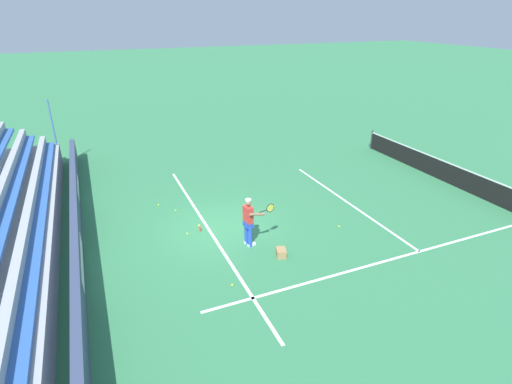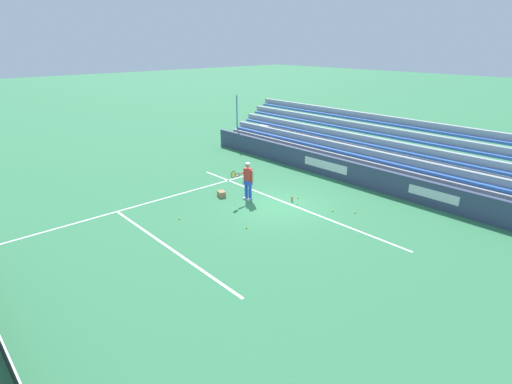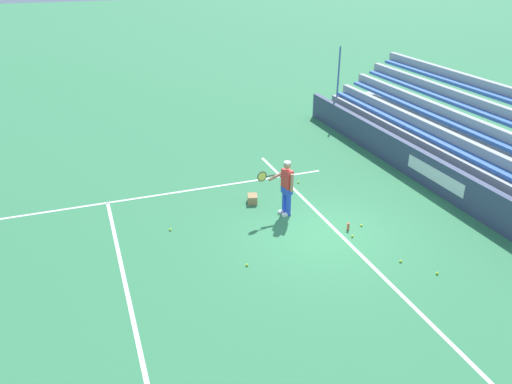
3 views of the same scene
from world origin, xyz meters
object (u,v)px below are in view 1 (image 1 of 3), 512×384
Objects in this scene: ball_box_cardboard at (281,253)px; tennis_ball_by_box at (187,234)px; tennis_ball_near_player at (232,285)px; tennis_ball_stray_back at (199,225)px; tennis_ball_on_baseline at (159,205)px; tennis_player at (249,221)px; tennis_ball_far_right at (274,206)px; tennis_ball_far_left at (176,210)px; water_bottle at (200,229)px; tennis_net at (447,172)px; tennis_ball_toward_net at (339,226)px.

ball_box_cardboard is 3.54m from tennis_ball_by_box.
tennis_ball_stray_back is (-3.82, 0.08, 0.00)m from tennis_ball_near_player.
tennis_ball_near_player is 1.00× the size of tennis_ball_on_baseline.
ball_box_cardboard is 6.06× the size of tennis_ball_by_box.
tennis_ball_far_right is (-2.25, 2.03, -0.86)m from tennis_player.
tennis_ball_far_left is 1.99m from water_bottle.
tennis_player is at bearing 40.66° from water_bottle.
water_bottle is at bearing 12.83° from tennis_ball_far_left.
tennis_net reaches higher than tennis_ball_near_player.
ball_box_cardboard reaches higher than tennis_ball_near_player.
tennis_ball_near_player is at bearing -70.50° from tennis_ball_toward_net.
ball_box_cardboard is 3.27m from water_bottle.
water_bottle is (-3.42, -0.00, 0.08)m from tennis_ball_near_player.
tennis_ball_far_left and tennis_ball_far_right have the same top height.
tennis_ball_toward_net and tennis_ball_far_right have the same top height.
tennis_ball_near_player is 1.00× the size of tennis_ball_by_box.
water_bottle is (-0.05, 0.47, 0.08)m from tennis_ball_by_box.
tennis_player is at bearing -147.16° from ball_box_cardboard.
tennis_ball_toward_net is at bearing 52.63° from tennis_ball_on_baseline.
tennis_ball_far_right is at bearing 72.31° from tennis_ball_far_left.
tennis_ball_near_player is 5.38m from tennis_ball_far_left.
tennis_player is 25.98× the size of tennis_ball_on_baseline.
tennis_ball_on_baseline is 1.00× the size of tennis_ball_stray_back.
tennis_ball_stray_back is (0.33, -3.25, 0.00)m from tennis_ball_far_right.
tennis_ball_by_box is 0.72m from tennis_ball_stray_back.
tennis_ball_by_box and tennis_ball_stray_back have the same top height.
tennis_net is (1.98, 12.26, 0.46)m from tennis_ball_far_left.
tennis_ball_on_baseline is (-5.29, -2.97, -0.10)m from ball_box_cardboard.
tennis_ball_far_right and tennis_ball_stray_back have the same top height.
tennis_ball_near_player is 1.00× the size of tennis_ball_stray_back.
tennis_ball_far_left is at bearing -161.11° from tennis_ball_stray_back.
tennis_player is 25.98× the size of tennis_ball_by_box.
tennis_ball_by_box is 1.00× the size of tennis_ball_far_right.
tennis_ball_stray_back is at bearing -84.19° from tennis_ball_far_right.
water_bottle is at bearing 19.87° from tennis_ball_on_baseline.
tennis_ball_on_baseline and tennis_ball_toward_net have the same top height.
water_bottle is (-2.59, -1.99, -0.02)m from ball_box_cardboard.
tennis_ball_far_right is (-0.78, 3.81, 0.00)m from tennis_ball_by_box.
tennis_player reaches higher than tennis_ball_by_box.
tennis_ball_far_left is (-3.46, -1.75, -0.86)m from tennis_player.
water_bottle reaches higher than tennis_ball_far_right.
tennis_ball_stray_back is (-0.45, 0.56, 0.00)m from tennis_ball_by_box.
tennis_ball_far_left is at bearing -107.69° from tennis_ball_far_right.
tennis_player reaches higher than tennis_ball_toward_net.
tennis_player is at bearing 32.46° from tennis_ball_stray_back.
tennis_ball_stray_back is at bearing 168.12° from water_bottle.
tennis_ball_far_right is 8.53m from tennis_net.
tennis_ball_far_left is at bearing -167.17° from water_bottle.
ball_box_cardboard is 5.14m from tennis_ball_far_left.
tennis_player is 7.80× the size of water_bottle.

